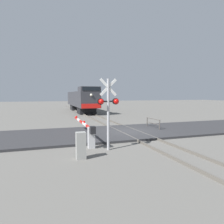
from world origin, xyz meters
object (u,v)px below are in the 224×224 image
at_px(crossing_signal, 108,106).
at_px(crossing_gate, 88,131).
at_px(guard_railing, 153,122).
at_px(locomotive, 82,100).
at_px(utility_cabinet, 81,146).

distance_m(crossing_signal, crossing_gate, 2.36).
distance_m(crossing_gate, guard_railing, 7.36).
height_order(crossing_gate, guard_railing, crossing_gate).
bearing_deg(crossing_gate, locomotive, 80.76).
bearing_deg(locomotive, crossing_signal, -96.90).
distance_m(locomotive, crossing_gate, 24.06).
xyz_separation_m(locomotive, guard_railing, (2.58, -20.17, -1.50)).
bearing_deg(crossing_signal, crossing_gate, 116.76).
bearing_deg(guard_railing, utility_cabinet, -139.69).
height_order(locomotive, crossing_gate, locomotive).
relative_size(crossing_signal, guard_railing, 1.75).
height_order(utility_cabinet, guard_railing, utility_cabinet).
xyz_separation_m(utility_cabinet, guard_railing, (7.33, 6.22, -0.03)).
height_order(locomotive, guard_railing, locomotive).
relative_size(utility_cabinet, guard_railing, 0.58).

